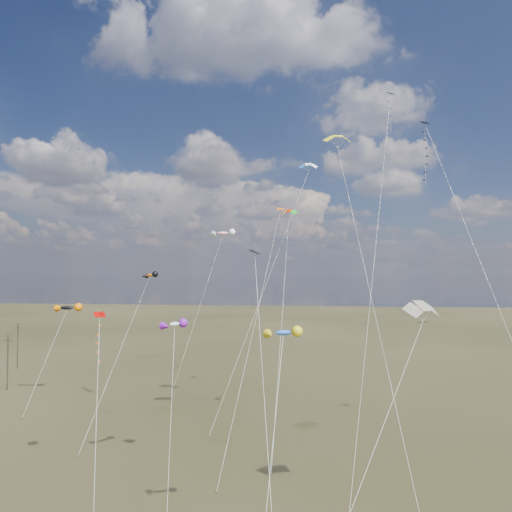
# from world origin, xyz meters

# --- Properties ---
(utility_pole_near) EXTENTS (1.40, 0.20, 8.00)m
(utility_pole_near) POSITION_xyz_m (-38.00, 30.00, 4.09)
(utility_pole_near) COLOR black
(utility_pole_near) RESTS_ON ground
(utility_pole_far) EXTENTS (1.40, 0.20, 8.00)m
(utility_pole_far) POSITION_xyz_m (-46.00, 44.00, 4.09)
(utility_pole_far) COLOR black
(utility_pole_far) RESTS_ON ground
(diamond_black_high) EXTENTS (4.34, 22.23, 31.88)m
(diamond_black_high) POSITION_xyz_m (17.32, 11.64, 27.11)
(diamond_black_high) COLOR black
(diamond_black_high) RESTS_ON ground
(diamond_navy_tall) EXTENTS (7.68, 23.08, 38.36)m
(diamond_navy_tall) POSITION_xyz_m (14.85, 19.92, 32.98)
(diamond_navy_tall) COLOR #101555
(diamond_navy_tall) RESTS_ON ground
(diamond_black_mid) EXTENTS (3.33, 13.45, 19.00)m
(diamond_black_mid) POSITION_xyz_m (2.31, 0.13, 14.19)
(diamond_black_mid) COLOR black
(diamond_black_mid) RESTS_ON ground
(diamond_red_low) EXTENTS (4.03, 8.29, 13.86)m
(diamond_red_low) POSITION_xyz_m (-11.43, 3.83, 11.13)
(diamond_red_low) COLOR #A10401
(diamond_red_low) RESTS_ON ground
(diamond_orange_center) EXTENTS (4.40, 19.76, 25.05)m
(diamond_orange_center) POSITION_xyz_m (1.43, 17.05, 18.02)
(diamond_orange_center) COLOR #C45010
(diamond_orange_center) RESTS_ON ground
(parafoil_yellow) EXTENTS (5.65, 18.59, 31.27)m
(parafoil_yellow) POSITION_xyz_m (8.76, 12.66, 30.48)
(parafoil_yellow) COLOR yellow
(parafoil_yellow) RESTS_ON ground
(parafoil_blue_white) EXTENTS (11.70, 17.23, 32.97)m
(parafoil_blue_white) POSITION_xyz_m (5.74, 31.37, 32.14)
(parafoil_blue_white) COLOR blue
(parafoil_blue_white) RESTS_ON ground
(parafoil_striped) EXTENTS (9.60, 11.71, 15.60)m
(parafoil_striped) POSITION_xyz_m (13.65, 0.28, 14.85)
(parafoil_striped) COLOR #EEAA0A
(parafoil_striped) RESTS_ON ground
(parafoil_tricolor) EXTENTS (2.26, 16.79, 25.13)m
(parafoil_tricolor) POSITION_xyz_m (3.46, 22.26, 24.40)
(parafoil_tricolor) COLOR yellow
(parafoil_tricolor) RESTS_ON ground
(novelty_black_orange) EXTENTS (3.60, 9.92, 12.91)m
(novelty_black_orange) POSITION_xyz_m (-27.19, 26.80, 12.27)
(novelty_black_orange) COLOR black
(novelty_black_orange) RESTS_ON ground
(novelty_orange_black) EXTENTS (2.98, 15.89, 17.27)m
(novelty_orange_black) POSITION_xyz_m (-14.10, 22.96, 16.72)
(novelty_orange_black) COLOR #DB5A04
(novelty_orange_black) RESTS_ON ground
(novelty_white_purple) EXTENTS (3.54, 11.31, 13.13)m
(novelty_white_purple) POSITION_xyz_m (-5.70, 6.15, 12.65)
(novelty_white_purple) COLOR silver
(novelty_white_purple) RESTS_ON ground
(novelty_redwhite_stripe) EXTENTS (6.91, 13.83, 24.73)m
(novelty_redwhite_stripe) POSITION_xyz_m (-9.16, 45.82, 23.96)
(novelty_redwhite_stripe) COLOR red
(novelty_redwhite_stripe) RESTS_ON ground
(novelty_blue_yellow) EXTENTS (2.15, 8.91, 13.85)m
(novelty_blue_yellow) POSITION_xyz_m (4.29, -4.03, 13.38)
(novelty_blue_yellow) COLOR blue
(novelty_blue_yellow) RESTS_ON ground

